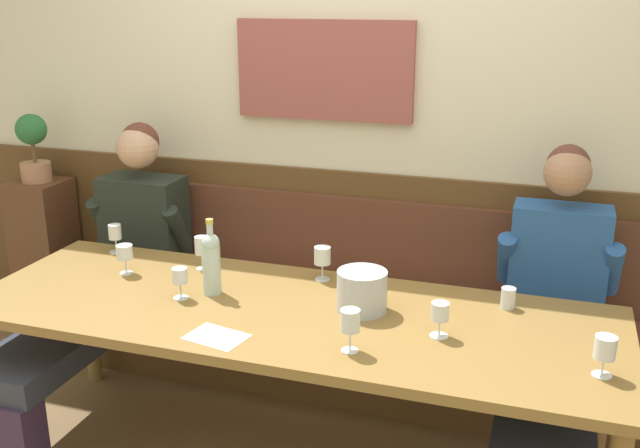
{
  "coord_description": "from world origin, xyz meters",
  "views": [
    {
      "loc": [
        0.94,
        -2.3,
        1.9
      ],
      "look_at": [
        0.03,
        0.44,
        0.98
      ],
      "focal_mm": 40.98,
      "sensor_mm": 36.0,
      "label": 1
    }
  ],
  "objects_px": {
    "dining_table": "(288,325)",
    "wine_glass_mid_right": "(202,247)",
    "wine_glass_center_front": "(440,314)",
    "wine_glass_mid_left": "(115,234)",
    "potted_plant": "(33,145)",
    "person_center_left_seat": "(552,336)",
    "wine_glass_right_end": "(322,257)",
    "wine_glass_left_end": "(180,278)",
    "ice_bucket": "(362,291)",
    "water_tumbler_left": "(508,298)",
    "wine_glass_near_bucket": "(350,323)",
    "wine_bottle_amber_mid": "(211,261)",
    "wine_glass_center_rear": "(605,350)",
    "wall_bench": "(339,335)",
    "person_left_seat": "(108,271)",
    "wine_glass_by_bottle": "(125,253)"
  },
  "relations": [
    {
      "from": "person_center_left_seat",
      "to": "ice_bucket",
      "type": "distance_m",
      "value": 0.77
    },
    {
      "from": "dining_table",
      "to": "wine_glass_right_end",
      "type": "xyz_separation_m",
      "value": [
        0.03,
        0.33,
        0.17
      ]
    },
    {
      "from": "wine_glass_near_bucket",
      "to": "wine_glass_by_bottle",
      "type": "relative_size",
      "value": 1.18
    },
    {
      "from": "person_center_left_seat",
      "to": "wine_glass_mid_left",
      "type": "xyz_separation_m",
      "value": [
        -1.99,
        0.05,
        0.2
      ]
    },
    {
      "from": "person_left_seat",
      "to": "wine_glass_center_rear",
      "type": "height_order",
      "value": "person_left_seat"
    },
    {
      "from": "ice_bucket",
      "to": "wine_glass_near_bucket",
      "type": "relative_size",
      "value": 1.26
    },
    {
      "from": "wine_glass_center_front",
      "to": "dining_table",
      "type": "bearing_deg",
      "value": 175.23
    },
    {
      "from": "person_center_left_seat",
      "to": "wine_glass_near_bucket",
      "type": "height_order",
      "value": "person_center_left_seat"
    },
    {
      "from": "person_center_left_seat",
      "to": "wine_glass_center_front",
      "type": "distance_m",
      "value": 0.56
    },
    {
      "from": "wine_glass_mid_left",
      "to": "water_tumbler_left",
      "type": "distance_m",
      "value": 1.81
    },
    {
      "from": "dining_table",
      "to": "wine_glass_left_end",
      "type": "xyz_separation_m",
      "value": [
        -0.44,
        -0.04,
        0.16
      ]
    },
    {
      "from": "wine_glass_center_front",
      "to": "potted_plant",
      "type": "height_order",
      "value": "potted_plant"
    },
    {
      "from": "wine_glass_left_end",
      "to": "wine_glass_right_end",
      "type": "xyz_separation_m",
      "value": [
        0.48,
        0.37,
        0.01
      ]
    },
    {
      "from": "wine_glass_mid_left",
      "to": "wine_glass_right_end",
      "type": "height_order",
      "value": "wine_glass_right_end"
    },
    {
      "from": "person_center_left_seat",
      "to": "wine_bottle_amber_mid",
      "type": "bearing_deg",
      "value": -169.18
    },
    {
      "from": "wine_bottle_amber_mid",
      "to": "wine_glass_by_bottle",
      "type": "bearing_deg",
      "value": 170.2
    },
    {
      "from": "wine_glass_left_end",
      "to": "wine_glass_mid_left",
      "type": "xyz_separation_m",
      "value": [
        -0.56,
        0.39,
        0.0
      ]
    },
    {
      "from": "wine_glass_left_end",
      "to": "wine_glass_right_end",
      "type": "bearing_deg",
      "value": 37.7
    },
    {
      "from": "person_center_left_seat",
      "to": "water_tumbler_left",
      "type": "distance_m",
      "value": 0.23
    },
    {
      "from": "ice_bucket",
      "to": "water_tumbler_left",
      "type": "height_order",
      "value": "ice_bucket"
    },
    {
      "from": "wine_glass_center_front",
      "to": "wine_glass_mid_left",
      "type": "bearing_deg",
      "value": 165.91
    },
    {
      "from": "wall_bench",
      "to": "wine_glass_by_bottle",
      "type": "height_order",
      "value": "wall_bench"
    },
    {
      "from": "dining_table",
      "to": "wine_glass_mid_right",
      "type": "bearing_deg",
      "value": 151.06
    },
    {
      "from": "ice_bucket",
      "to": "water_tumbler_left",
      "type": "distance_m",
      "value": 0.57
    },
    {
      "from": "wine_glass_right_end",
      "to": "person_left_seat",
      "type": "bearing_deg",
      "value": 179.98
    },
    {
      "from": "wine_glass_center_front",
      "to": "wine_glass_right_end",
      "type": "bearing_deg",
      "value": 145.9
    },
    {
      "from": "wine_bottle_amber_mid",
      "to": "wine_glass_center_rear",
      "type": "bearing_deg",
      "value": -8.18
    },
    {
      "from": "person_left_seat",
      "to": "wine_glass_left_end",
      "type": "relative_size",
      "value": 10.11
    },
    {
      "from": "wine_bottle_amber_mid",
      "to": "wine_glass_left_end",
      "type": "xyz_separation_m",
      "value": [
        -0.1,
        -0.09,
        -0.05
      ]
    },
    {
      "from": "wine_glass_mid_right",
      "to": "wine_bottle_amber_mid",
      "type": "bearing_deg",
      "value": -54.67
    },
    {
      "from": "wall_bench",
      "to": "person_center_left_seat",
      "type": "height_order",
      "value": "person_center_left_seat"
    },
    {
      "from": "potted_plant",
      "to": "person_center_left_seat",
      "type": "bearing_deg",
      "value": -8.92
    },
    {
      "from": "wall_bench",
      "to": "wine_glass_near_bucket",
      "type": "distance_m",
      "value": 1.15
    },
    {
      "from": "wine_glass_center_rear",
      "to": "wine_glass_right_end",
      "type": "distance_m",
      "value": 1.22
    },
    {
      "from": "dining_table",
      "to": "wine_glass_by_bottle",
      "type": "bearing_deg",
      "value": 170.91
    },
    {
      "from": "person_left_seat",
      "to": "ice_bucket",
      "type": "bearing_deg",
      "value": -10.95
    },
    {
      "from": "wine_glass_center_front",
      "to": "wine_glass_near_bucket",
      "type": "xyz_separation_m",
      "value": [
        -0.27,
        -0.21,
        0.02
      ]
    },
    {
      "from": "wine_glass_mid_left",
      "to": "wine_glass_right_end",
      "type": "relative_size",
      "value": 0.93
    },
    {
      "from": "potted_plant",
      "to": "wine_bottle_amber_mid",
      "type": "bearing_deg",
      "value": -26.25
    },
    {
      "from": "wine_glass_center_rear",
      "to": "wall_bench",
      "type": "bearing_deg",
      "value": 143.05
    },
    {
      "from": "dining_table",
      "to": "person_left_seat",
      "type": "bearing_deg",
      "value": 162.33
    },
    {
      "from": "wine_glass_center_front",
      "to": "wine_glass_mid_left",
      "type": "relative_size",
      "value": 0.95
    },
    {
      "from": "wine_bottle_amber_mid",
      "to": "wine_glass_near_bucket",
      "type": "height_order",
      "value": "wine_bottle_amber_mid"
    },
    {
      "from": "person_center_left_seat",
      "to": "wine_glass_by_bottle",
      "type": "bearing_deg",
      "value": -174.4
    },
    {
      "from": "wine_glass_center_rear",
      "to": "wine_glass_by_bottle",
      "type": "distance_m",
      "value": 1.97
    },
    {
      "from": "ice_bucket",
      "to": "wine_bottle_amber_mid",
      "type": "xyz_separation_m",
      "value": [
        -0.62,
        -0.03,
        0.06
      ]
    },
    {
      "from": "wine_glass_mid_right",
      "to": "wine_glass_near_bucket",
      "type": "bearing_deg",
      "value": -32.82
    },
    {
      "from": "wine_glass_mid_left",
      "to": "potted_plant",
      "type": "xyz_separation_m",
      "value": [
        -0.73,
        0.38,
        0.3
      ]
    },
    {
      "from": "wine_glass_left_end",
      "to": "person_left_seat",
      "type": "bearing_deg",
      "value": 148.38
    },
    {
      "from": "wall_bench",
      "to": "potted_plant",
      "type": "relative_size",
      "value": 7.78
    }
  ]
}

